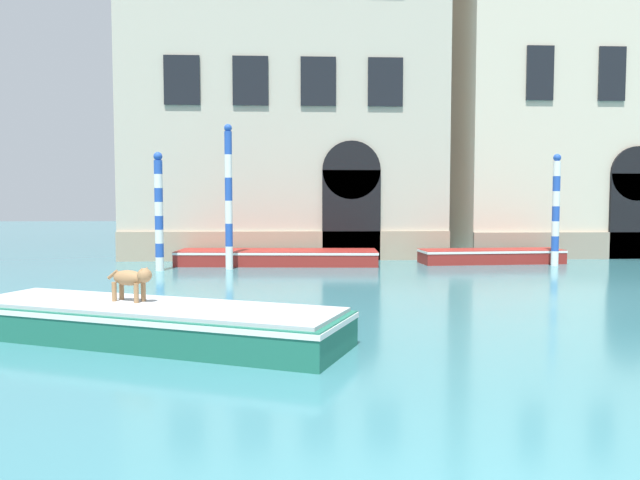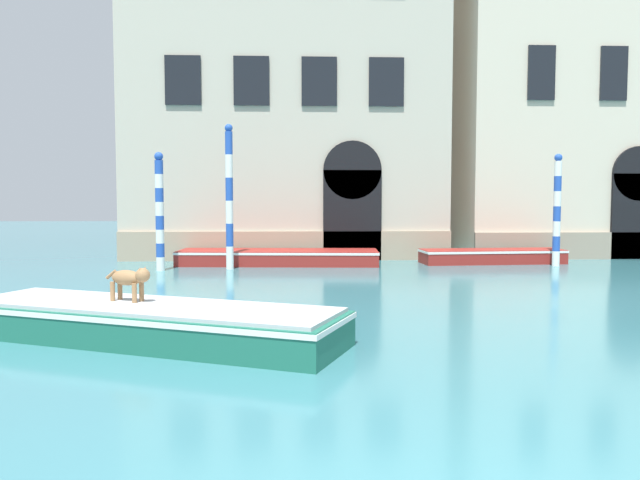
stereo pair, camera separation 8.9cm
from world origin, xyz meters
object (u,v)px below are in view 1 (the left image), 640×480
boat_foreground (150,321)px  boat_moored_near_palazzo (278,257)px  mooring_pole_0 (556,210)px  mooring_pole_2 (159,211)px  mooring_pole_4 (229,196)px  dog_on_deck (132,279)px  boat_moored_far (491,256)px

boat_foreground → boat_moored_near_palazzo: 11.73m
mooring_pole_0 → mooring_pole_2: (-13.23, -0.77, -0.02)m
boat_moored_near_palazzo → boat_foreground: bearing=-95.3°
boat_moored_near_palazzo → mooring_pole_2: bearing=-151.7°
boat_moored_near_palazzo → mooring_pole_4: mooring_pole_4 is taller
dog_on_deck → boat_moored_near_palazzo: bearing=104.9°
boat_foreground → mooring_pole_2: 10.19m
boat_foreground → mooring_pole_4: 10.48m
dog_on_deck → boat_moored_near_palazzo: dog_on_deck is taller
boat_moored_near_palazzo → boat_moored_far: size_ratio=1.37×
boat_moored_near_palazzo → mooring_pole_0: bearing=-1.5°
mooring_pole_2 → mooring_pole_0: bearing=3.3°
boat_moored_far → mooring_pole_0: mooring_pole_0 is taller
dog_on_deck → mooring_pole_2: mooring_pole_2 is taller
mooring_pole_0 → boat_moored_far: bearing=151.7°
dog_on_deck → boat_moored_far: dog_on_deck is taller
boat_moored_near_palazzo → boat_moored_far: boat_moored_near_palazzo is taller
mooring_pole_2 → mooring_pole_4: mooring_pole_4 is taller
boat_foreground → dog_on_deck: bearing=165.3°
mooring_pole_0 → mooring_pole_2: mooring_pole_0 is taller
dog_on_deck → mooring_pole_0: mooring_pole_0 is taller
boat_foreground → dog_on_deck: 0.80m
boat_moored_near_palazzo → boat_moored_far: (7.62, 0.10, -0.01)m
boat_moored_far → mooring_pole_4: mooring_pole_4 is taller
boat_moored_far → mooring_pole_2: (-11.35, -1.79, 1.65)m
mooring_pole_4 → dog_on_deck: bearing=-93.8°
boat_moored_near_palazzo → mooring_pole_4: bearing=-135.9°
boat_moored_near_palazzo → mooring_pole_2: (-3.73, -1.69, 1.64)m
boat_moored_near_palazzo → mooring_pole_2: mooring_pole_2 is taller
boat_foreground → boat_moored_near_palazzo: (1.88, 11.58, -0.05)m
boat_foreground → mooring_pole_0: size_ratio=1.76×
boat_foreground → boat_moored_near_palazzo: size_ratio=0.95×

